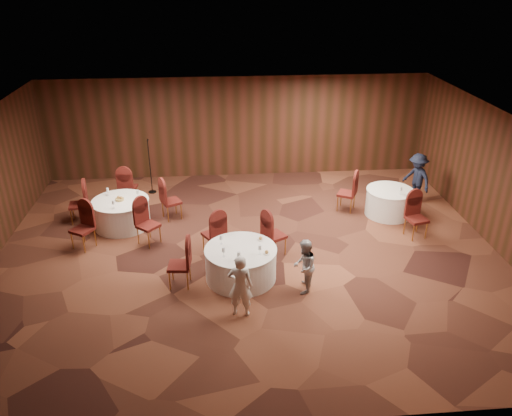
{
  "coord_description": "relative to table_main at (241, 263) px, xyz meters",
  "views": [
    {
      "loc": [
        -0.69,
        -10.28,
        6.27
      ],
      "look_at": [
        0.2,
        0.2,
        1.1
      ],
      "focal_mm": 35.0,
      "sensor_mm": 36.0,
      "label": 1
    }
  ],
  "objects": [
    {
      "name": "tabletop_left",
      "position": [
        -2.98,
        2.72,
        0.45
      ],
      "size": [
        0.88,
        0.86,
        0.22
      ],
      "color": "silver",
      "rests_on": "table_left"
    },
    {
      "name": "chairs_left",
      "position": [
        -2.96,
        2.72,
        0.12
      ],
      "size": [
        3.1,
        3.11,
        1.0
      ],
      "color": "#390E0B",
      "rests_on": "ground"
    },
    {
      "name": "ground",
      "position": [
        0.24,
        1.04,
        -0.38
      ],
      "size": [
        12.0,
        12.0,
        0.0
      ],
      "primitive_type": "plane",
      "color": "black",
      "rests_on": "ground"
    },
    {
      "name": "woman_b",
      "position": [
        1.29,
        -0.59,
        0.23
      ],
      "size": [
        0.6,
        0.69,
        1.21
      ],
      "primitive_type": "imported",
      "rotation": [
        0.0,
        0.0,
        4.44
      ],
      "color": "#9E9EA2",
      "rests_on": "ground"
    },
    {
      "name": "table_main",
      "position": [
        0.0,
        0.0,
        0.0
      ],
      "size": [
        1.57,
        1.57,
        0.74
      ],
      "color": "silver",
      "rests_on": "ground"
    },
    {
      "name": "woman_a",
      "position": [
        -0.08,
        -1.27,
        0.3
      ],
      "size": [
        0.55,
        0.41,
        1.35
      ],
      "primitive_type": "imported",
      "rotation": [
        0.0,
        0.0,
        2.94
      ],
      "color": "silver",
      "rests_on": "ground"
    },
    {
      "name": "mic_stand",
      "position": [
        -2.43,
        4.83,
        0.12
      ],
      "size": [
        0.24,
        0.24,
        1.67
      ],
      "color": "black",
      "rests_on": "ground"
    },
    {
      "name": "table_left",
      "position": [
        -2.99,
        2.72,
        0.0
      ],
      "size": [
        1.48,
        1.48,
        0.74
      ],
      "color": "silver",
      "rests_on": "ground"
    },
    {
      "name": "tabletop_main",
      "position": [
        0.11,
        -0.17,
        0.46
      ],
      "size": [
        1.06,
        1.07,
        0.22
      ],
      "color": "silver",
      "rests_on": "table_main"
    },
    {
      "name": "room_shell",
      "position": [
        0.24,
        1.04,
        1.59
      ],
      "size": [
        12.0,
        12.0,
        12.0
      ],
      "color": "silver",
      "rests_on": "ground"
    },
    {
      "name": "chairs_right",
      "position": [
        3.83,
        2.33,
        0.12
      ],
      "size": [
        2.04,
        2.34,
        1.0
      ],
      "color": "#390E0B",
      "rests_on": "ground"
    },
    {
      "name": "table_right",
      "position": [
        4.24,
        2.77,
        0.0
      ],
      "size": [
        1.28,
        1.28,
        0.74
      ],
      "color": "silver",
      "rests_on": "ground"
    },
    {
      "name": "tabletop_right",
      "position": [
        4.4,
        2.47,
        0.52
      ],
      "size": [
        0.08,
        0.08,
        0.22
      ],
      "color": "silver",
      "rests_on": "table_right"
    },
    {
      "name": "man_c",
      "position": [
        5.26,
        3.52,
        0.36
      ],
      "size": [
        0.89,
        1.09,
        1.47
      ],
      "primitive_type": "imported",
      "rotation": [
        0.0,
        0.0,
        5.14
      ],
      "color": "black",
      "rests_on": "ground"
    },
    {
      "name": "chairs_main",
      "position": [
        -0.35,
        0.65,
        0.12
      ],
      "size": [
        2.81,
        1.94,
        1.0
      ],
      "color": "#390E0B",
      "rests_on": "ground"
    }
  ]
}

